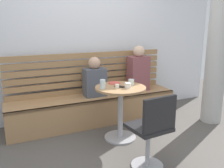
% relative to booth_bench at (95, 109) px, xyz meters
% --- Properties ---
extents(ground, '(8.00, 8.00, 0.00)m').
position_rel_booth_bench_xyz_m(ground, '(0.00, -1.20, -0.22)').
color(ground, '#514C47').
extents(back_wall, '(5.20, 0.10, 2.90)m').
position_rel_booth_bench_xyz_m(back_wall, '(0.00, 0.44, 1.23)').
color(back_wall, silver).
rests_on(back_wall, ground).
extents(concrete_pillar, '(0.32, 0.32, 2.80)m').
position_rel_booth_bench_xyz_m(concrete_pillar, '(1.75, -0.75, 1.18)').
color(concrete_pillar, '#B2B2AD').
rests_on(concrete_pillar, ground).
extents(booth_bench, '(2.70, 0.52, 0.44)m').
position_rel_booth_bench_xyz_m(booth_bench, '(0.00, 0.00, 0.00)').
color(booth_bench, '#A87C51').
rests_on(booth_bench, ground).
extents(booth_backrest, '(2.65, 0.04, 0.67)m').
position_rel_booth_bench_xyz_m(booth_backrest, '(0.00, 0.24, 0.56)').
color(booth_backrest, '#9A7249').
rests_on(booth_backrest, booth_bench).
extents(cafe_table, '(0.68, 0.68, 0.74)m').
position_rel_booth_bench_xyz_m(cafe_table, '(0.11, -0.69, 0.30)').
color(cafe_table, '#ADADB2').
rests_on(cafe_table, ground).
extents(white_chair, '(0.43, 0.43, 0.85)m').
position_rel_booth_bench_xyz_m(white_chair, '(0.08, -1.51, 0.24)').
color(white_chair, '#ADADB2').
rests_on(white_chair, ground).
extents(person_adult, '(0.34, 0.22, 0.77)m').
position_rel_booth_bench_xyz_m(person_adult, '(0.81, 0.03, 0.56)').
color(person_adult, brown).
rests_on(person_adult, booth_bench).
extents(person_child_left, '(0.34, 0.22, 0.62)m').
position_rel_booth_bench_xyz_m(person_child_left, '(0.01, 0.01, 0.49)').
color(person_child_left, '#4C515B').
rests_on(person_child_left, booth_bench).
extents(cup_glass_tall, '(0.07, 0.07, 0.12)m').
position_rel_booth_bench_xyz_m(cup_glass_tall, '(-0.15, -0.68, 0.58)').
color(cup_glass_tall, silver).
rests_on(cup_glass_tall, cafe_table).
extents(cup_glass_short, '(0.08, 0.08, 0.08)m').
position_rel_booth_bench_xyz_m(cup_glass_short, '(0.28, -0.67, 0.56)').
color(cup_glass_short, silver).
rests_on(cup_glass_short, cafe_table).
extents(cup_ceramic_white, '(0.08, 0.08, 0.07)m').
position_rel_booth_bench_xyz_m(cup_ceramic_white, '(0.16, -0.80, 0.55)').
color(cup_ceramic_white, white).
rests_on(cup_ceramic_white, cafe_table).
extents(cup_espresso_small, '(0.06, 0.06, 0.05)m').
position_rel_booth_bench_xyz_m(cup_espresso_small, '(0.03, -0.74, 0.55)').
color(cup_espresso_small, silver).
rests_on(cup_espresso_small, cafe_table).
extents(plate_small, '(0.17, 0.17, 0.01)m').
position_rel_booth_bench_xyz_m(plate_small, '(0.12, -0.47, 0.52)').
color(plate_small, '#DB4C42').
rests_on(plate_small, cafe_table).
extents(phone_on_table, '(0.14, 0.15, 0.01)m').
position_rel_booth_bench_xyz_m(phone_on_table, '(0.10, -0.69, 0.52)').
color(phone_on_table, black).
rests_on(phone_on_table, cafe_table).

